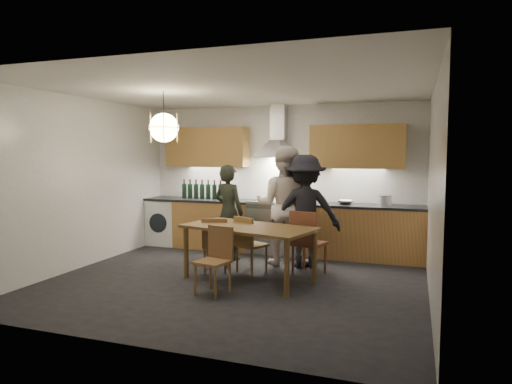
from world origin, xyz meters
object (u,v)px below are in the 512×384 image
(wine_bottles, at_px, (202,189))
(person_left, at_px, (229,212))
(chair_front, at_px, (216,255))
(mixing_bowl, at_px, (345,202))
(dining_table, at_px, (249,232))
(person_right, at_px, (305,211))
(stock_pot, at_px, (385,201))
(chair_back_left, at_px, (215,241))
(person_mid, at_px, (284,205))

(wine_bottles, bearing_deg, person_left, -41.13)
(chair_front, relative_size, mixing_bowl, 2.96)
(dining_table, height_order, person_right, person_right)
(dining_table, distance_m, stock_pot, 2.55)
(person_left, relative_size, stock_pot, 7.20)
(wine_bottles, bearing_deg, mixing_bowl, -0.19)
(chair_front, bearing_deg, stock_pot, 65.70)
(person_left, relative_size, wine_bottles, 1.87)
(chair_back_left, relative_size, person_mid, 0.44)
(dining_table, distance_m, person_right, 1.16)
(dining_table, relative_size, mixing_bowl, 6.96)
(person_mid, relative_size, stock_pot, 8.60)
(dining_table, height_order, chair_back_left, chair_back_left)
(chair_back_left, xyz_separation_m, mixing_bowl, (1.64, 1.62, 0.47))
(chair_front, relative_size, person_left, 0.53)
(chair_back_left, bearing_deg, chair_front, 97.12)
(person_left, height_order, person_right, person_right)
(person_right, bearing_deg, person_left, -25.49)
(person_right, xyz_separation_m, wine_bottles, (-2.15, 0.85, 0.21))
(person_mid, height_order, stock_pot, person_mid)
(dining_table, height_order, person_mid, person_mid)
(dining_table, relative_size, person_right, 1.13)
(person_left, xyz_separation_m, person_mid, (0.95, -0.04, 0.15))
(person_mid, bearing_deg, chair_front, 71.90)
(person_mid, xyz_separation_m, stock_pot, (1.48, 0.82, 0.05))
(wine_bottles, bearing_deg, dining_table, -49.15)
(dining_table, distance_m, person_mid, 1.12)
(mixing_bowl, xyz_separation_m, stock_pot, (0.63, 0.05, 0.04))
(dining_table, distance_m, person_left, 1.36)
(stock_pot, height_order, wine_bottles, wine_bottles)
(dining_table, xyz_separation_m, chair_back_left, (-0.60, 0.23, -0.20))
(person_mid, distance_m, mixing_bowl, 1.15)
(wine_bottles, bearing_deg, chair_front, -60.57)
(dining_table, distance_m, mixing_bowl, 2.13)
(dining_table, height_order, stock_pot, stock_pot)
(person_right, distance_m, stock_pot, 1.44)
(chair_front, height_order, person_mid, person_mid)
(stock_pot, bearing_deg, wine_bottles, -179.31)
(person_left, height_order, wine_bottles, person_left)
(dining_table, xyz_separation_m, person_left, (-0.76, 1.12, 0.11))
(dining_table, height_order, mixing_bowl, mixing_bowl)
(chair_back_left, bearing_deg, person_right, -164.17)
(chair_front, distance_m, wine_bottles, 2.92)
(person_mid, xyz_separation_m, mixing_bowl, (0.85, 0.77, 0.00))
(chair_front, bearing_deg, wine_bottles, 131.68)
(stock_pot, bearing_deg, chair_back_left, -143.83)
(chair_front, height_order, person_left, person_left)
(chair_back_left, height_order, person_left, person_left)
(dining_table, bearing_deg, chair_front, -93.01)
(chair_front, relative_size, person_right, 0.48)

